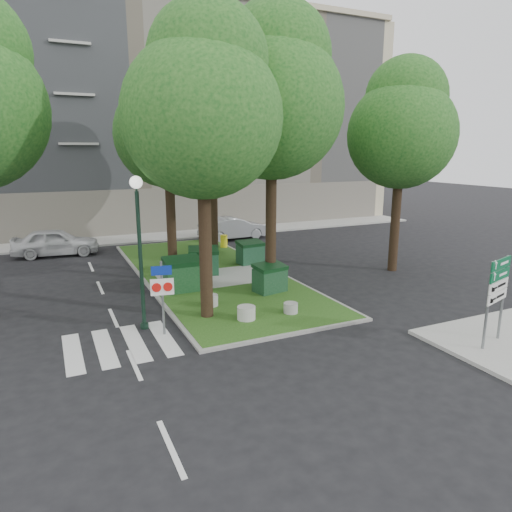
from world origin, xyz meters
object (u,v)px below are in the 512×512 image
tree_median_mid (169,124)px  litter_bin (224,241)px  traffic_sign_pole (162,288)px  car_white (56,242)px  dumpster_a (183,274)px  bollard_mid (246,313)px  dumpster_d (250,252)px  tree_median_near_right (273,92)px  dumpster_b (204,261)px  street_lamp (139,235)px  directional_sign (497,288)px  bollard_left (210,300)px  tree_median_far (213,102)px  tree_street_right (403,124)px  dumpster_c (270,278)px  bollard_right (291,308)px  tree_median_near_left (204,102)px  car_silver (233,228)px

tree_median_mid → litter_bin: (4.11, 4.06, -6.49)m
traffic_sign_pole → litter_bin: bearing=71.0°
car_white → tree_median_mid: bearing=-135.7°
dumpster_a → bollard_mid: dumpster_a is taller
dumpster_d → bollard_mid: (-3.38, -7.20, -0.35)m
tree_median_near_right → bollard_mid: 8.55m
tree_median_mid → dumpster_b: size_ratio=6.20×
street_lamp → directional_sign: 11.01m
dumpster_b → dumpster_d: 2.98m
directional_sign → bollard_left: bearing=117.0°
tree_median_mid → bollard_left: (-0.13, -5.59, -6.65)m
tree_median_near_right → tree_median_far: size_ratio=0.96×
tree_street_right → litter_bin: 11.91m
dumpster_c → car_white: 13.78m
dumpster_d → bollard_left: 6.72m
bollard_right → street_lamp: street_lamp is taller
dumpster_c → tree_median_far: bearing=75.1°
tree_median_near_right → car_white: size_ratio=2.52×
bollard_left → litter_bin: litter_bin is taller
dumpster_c → traffic_sign_pole: traffic_sign_pole is taller
bollard_right → bollard_mid: size_ratio=0.80×
litter_bin → car_white: (-9.18, 2.38, 0.29)m
tree_median_near_left → car_white: tree_median_near_left is taller
tree_median_far → traffic_sign_pole: bearing=-118.1°
street_lamp → car_silver: (8.58, 13.21, -2.42)m
tree_street_right → car_white: (-15.07, 10.44, -6.21)m
dumpster_b → directional_sign: 12.46m
tree_median_mid → traffic_sign_pole: bearing=-107.5°
tree_median_far → traffic_sign_pole: (-5.50, -10.30, -6.75)m
dumpster_a → dumpster_d: 5.35m
tree_street_right → dumpster_b: tree_street_right is taller
tree_median_mid → directional_sign: (6.42, -12.40, -5.11)m
tree_median_far → car_silver: (2.60, 3.70, -7.57)m
traffic_sign_pole → tree_street_right: bearing=25.4°
traffic_sign_pole → car_silver: traffic_sign_pole is taller
bollard_mid → dumpster_b: bearing=84.9°
directional_sign → tree_street_right: bearing=50.0°
tree_street_right → bollard_left: (-10.13, -1.59, -6.65)m
tree_street_right → bollard_right: bearing=-155.5°
dumpster_d → tree_median_far: bearing=98.0°
bollard_mid → street_lamp: (-3.31, 0.94, 2.82)m
dumpster_b → traffic_sign_pole: (-3.39, -6.10, 0.82)m
dumpster_a → directional_sign: (6.94, -9.14, 1.08)m
tree_street_right → bollard_mid: bearing=-160.0°
tree_street_right → bollard_mid: size_ratio=15.82×
bollard_mid → street_lamp: bearing=164.1°
dumpster_c → dumpster_d: bearing=64.2°
directional_sign → street_lamp: bearing=130.4°
dumpster_d → litter_bin: dumpster_d is taller
bollard_left → dumpster_c: bearing=13.0°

